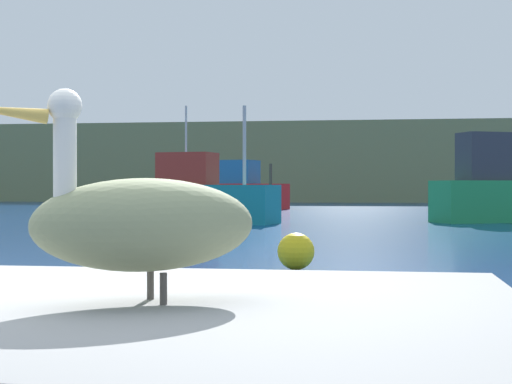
% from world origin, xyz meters
% --- Properties ---
extents(hillside_backdrop, '(140.00, 15.88, 6.22)m').
position_xyz_m(hillside_backdrop, '(0.00, 64.45, 3.11)').
color(hillside_backdrop, '#6B7A51').
rests_on(hillside_backdrop, ground).
extents(pelican, '(1.15, 0.92, 0.86)m').
position_xyz_m(pelican, '(0.71, -0.65, 1.14)').
color(pelican, gray).
rests_on(pelican, pier_dock).
extents(fishing_boat_red, '(7.60, 3.96, 5.78)m').
position_xyz_m(fishing_boat_red, '(-6.56, 39.53, 0.98)').
color(fishing_boat_red, red).
rests_on(fishing_boat_red, ground).
extents(fishing_boat_teal, '(5.36, 2.68, 3.97)m').
position_xyz_m(fishing_boat_teal, '(-4.24, 22.93, 0.88)').
color(fishing_boat_teal, teal).
rests_on(fishing_boat_teal, ground).
extents(fishing_boat_green, '(5.50, 3.67, 4.09)m').
position_xyz_m(fishing_boat_green, '(6.14, 25.23, 1.10)').
color(fishing_boat_green, '#1E8C4C').
rests_on(fishing_boat_green, ground).
extents(mooring_buoy, '(0.57, 0.57, 0.57)m').
position_xyz_m(mooring_buoy, '(0.48, 8.28, 0.28)').
color(mooring_buoy, yellow).
rests_on(mooring_buoy, ground).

